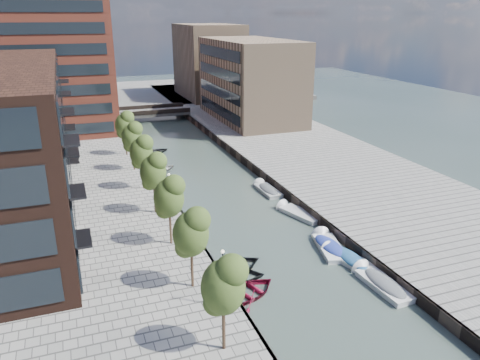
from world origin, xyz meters
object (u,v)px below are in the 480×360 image
tree_1 (191,231)px  motorboat_3 (346,258)px  tree_0 (223,283)px  sloop_1 (235,279)px  bridge (154,112)px  tree_6 (124,124)px  sloop_2 (248,295)px  tree_4 (141,151)px  motorboat_2 (296,213)px  sloop_3 (161,171)px  tree_5 (132,136)px  sloop_4 (156,153)px  motorboat_0 (328,246)px  tree_2 (169,196)px  tree_3 (153,170)px  car (220,112)px  sloop_0 (234,270)px  motorboat_4 (267,190)px  motorboat_1 (380,283)px

tree_1 → motorboat_3: bearing=3.5°
tree_0 → sloop_1: bearing=66.2°
bridge → tree_6: size_ratio=2.18×
tree_0 → sloop_2: tree_0 is taller
tree_4 → motorboat_2: bearing=-36.8°
sloop_3 → tree_5: bearing=84.7°
sloop_1 → sloop_4: 36.52m
tree_5 → motorboat_0: bearing=-62.3°
tree_5 → tree_2: bearing=-90.0°
tree_6 → sloop_3: tree_6 is taller
tree_3 → tree_5: size_ratio=1.00×
sloop_1 → car: bearing=1.1°
sloop_2 → motorboat_2: (9.87, 11.83, 0.10)m
tree_2 → motorboat_0: tree_2 is taller
tree_3 → sloop_2: tree_3 is taller
sloop_3 → motorboat_2: bearing=-175.7°
tree_6 → motorboat_0: 34.68m
tree_6 → sloop_4: 7.50m
tree_6 → bridge: bearing=71.9°
tree_2 → tree_3: bearing=90.0°
tree_1 → tree_3: same height
bridge → car: size_ratio=3.01×
tree_5 → sloop_4: tree_5 is taller
motorboat_2 → sloop_4: bearing=108.8°
motorboat_0 → motorboat_2: (0.68, 7.50, -0.11)m
tree_0 → tree_2: same height
motorboat_0 → motorboat_3: 2.47m
tree_0 → sloop_0: tree_0 is taller
motorboat_2 → motorboat_0: bearing=-95.2°
tree_2 → tree_4: (0.00, 14.00, 0.00)m
tree_5 → motorboat_2: size_ratio=1.08×
tree_3 → sloop_4: 24.87m
motorboat_0 → motorboat_4: bearing=88.3°
sloop_4 → motorboat_2: motorboat_2 is taller
tree_1 → tree_5: (0.00, 28.00, 0.00)m
motorboat_2 → sloop_2: bearing=-129.8°
tree_6 → tree_1: bearing=-90.0°
motorboat_0 → tree_0: bearing=-141.7°
tree_2 → sloop_0: (4.03, -4.40, -5.31)m
tree_1 → tree_6: (0.00, 35.00, 0.00)m
sloop_1 → motorboat_3: (9.54, -0.56, 0.20)m
tree_2 → tree_4: size_ratio=1.00×
sloop_1 → sloop_3: sloop_1 is taller
bridge → tree_5: (-8.50, -33.00, 3.92)m
tree_2 → motorboat_3: tree_2 is taller
motorboat_1 → motorboat_4: size_ratio=1.11×
tree_2 → tree_6: bearing=90.0°
tree_2 → motorboat_4: size_ratio=1.21×
sloop_3 → tree_0: bearing=150.0°
tree_2 → tree_5: 21.00m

